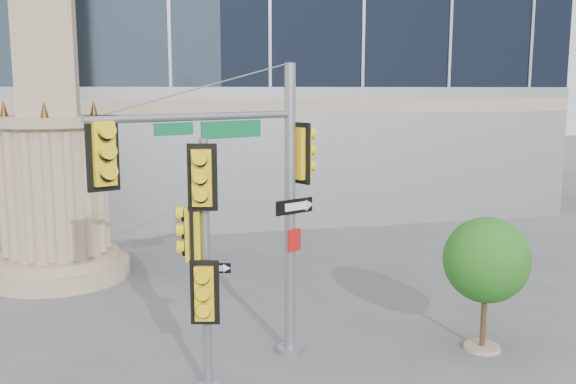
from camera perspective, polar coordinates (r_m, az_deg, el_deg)
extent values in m
plane|color=#545456|center=(13.79, 3.01, -16.27)|extent=(120.00, 120.00, 0.00)
cylinder|color=tan|center=(21.78, -19.70, -6.49)|extent=(4.40, 4.40, 0.50)
cylinder|color=tan|center=(21.68, -19.76, -5.47)|extent=(3.80, 3.80, 0.30)
cylinder|color=tan|center=(21.26, -20.07, 0.15)|extent=(3.00, 3.00, 4.00)
cylinder|color=tan|center=(21.06, -20.39, 5.94)|extent=(3.50, 3.50, 0.30)
cone|color=#472D14|center=(20.94, -16.89, 7.20)|extent=(0.24, 0.24, 0.50)
cone|color=#472D14|center=(21.23, -23.96, 6.83)|extent=(0.24, 0.24, 0.50)
cylinder|color=slate|center=(15.01, 0.17, -13.80)|extent=(0.60, 0.60, 0.13)
cylinder|color=slate|center=(14.08, 0.18, -1.85)|extent=(0.24, 0.24, 6.46)
cylinder|color=slate|center=(12.57, -8.01, 6.64)|extent=(4.20, 1.97, 0.15)
cube|color=#0C6937|center=(12.96, -5.04, 5.57)|extent=(1.30, 0.61, 0.34)
cube|color=yellow|center=(11.76, -16.17, 3.31)|extent=(0.66, 0.52, 1.35)
cube|color=yellow|center=(14.08, 1.15, 3.47)|extent=(0.52, 0.66, 1.35)
cube|color=black|center=(13.94, 0.56, -1.29)|extent=(0.92, 0.43, 0.32)
cube|color=#B31210|center=(14.09, 0.56, -4.31)|extent=(0.33, 0.17, 0.50)
cylinder|color=slate|center=(12.49, -7.31, -6.79)|extent=(0.18, 0.18, 5.01)
cube|color=yellow|center=(11.91, -7.62, 1.29)|extent=(0.60, 0.41, 1.25)
cube|color=yellow|center=(12.35, -8.39, -3.64)|extent=(0.41, 0.60, 1.25)
cube|color=yellow|center=(12.40, -7.40, -8.84)|extent=(0.60, 0.41, 1.25)
cube|color=black|center=(12.34, -6.55, -6.73)|extent=(0.61, 0.18, 0.20)
cylinder|color=tan|center=(15.81, 16.87, -13.07)|extent=(0.83, 0.83, 0.09)
cylinder|color=#382314|center=(15.53, 17.00, -10.39)|extent=(0.13, 0.13, 1.66)
sphere|color=#176517|center=(15.16, 17.23, -5.78)|extent=(1.93, 1.93, 1.93)
sphere|color=#176517|center=(15.63, 18.05, -6.43)|extent=(1.20, 1.20, 1.20)
sphere|color=#176517|center=(14.87, 16.57, -6.97)|extent=(1.01, 1.01, 1.01)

